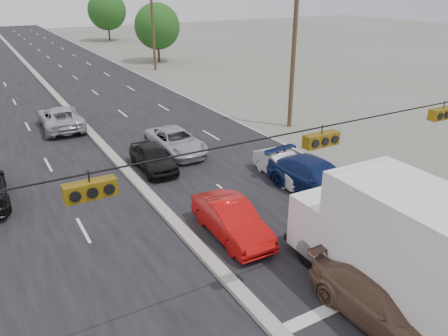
# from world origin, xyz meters

# --- Properties ---
(ground) EXTENTS (200.00, 200.00, 0.00)m
(ground) POSITION_xyz_m (0.00, 0.00, 0.00)
(ground) COLOR #606356
(ground) RESTS_ON ground
(road_surface) EXTENTS (20.00, 160.00, 0.02)m
(road_surface) POSITION_xyz_m (0.00, 30.00, 0.00)
(road_surface) COLOR black
(road_surface) RESTS_ON ground
(center_median) EXTENTS (0.50, 160.00, 0.20)m
(center_median) POSITION_xyz_m (0.00, 30.00, 0.10)
(center_median) COLOR gray
(center_median) RESTS_ON ground
(utility_pole_right_b) EXTENTS (1.60, 0.30, 10.00)m
(utility_pole_right_b) POSITION_xyz_m (12.50, 15.00, 5.11)
(utility_pole_right_b) COLOR #422D1E
(utility_pole_right_b) RESTS_ON ground
(utility_pole_right_c) EXTENTS (1.60, 0.30, 10.00)m
(utility_pole_right_c) POSITION_xyz_m (12.50, 40.00, 5.11)
(utility_pole_right_c) COLOR #422D1E
(utility_pole_right_c) RESTS_ON ground
(traffic_signals) EXTENTS (25.00, 0.30, 0.54)m
(traffic_signals) POSITION_xyz_m (1.40, 0.00, 5.49)
(traffic_signals) COLOR black
(traffic_signals) RESTS_ON ground
(tree_right_mid) EXTENTS (5.60, 5.60, 7.14)m
(tree_right_mid) POSITION_xyz_m (15.00, 45.00, 4.34)
(tree_right_mid) COLOR #382619
(tree_right_mid) RESTS_ON ground
(tree_right_far) EXTENTS (6.40, 6.40, 8.16)m
(tree_right_far) POSITION_xyz_m (16.00, 70.00, 4.96)
(tree_right_far) COLOR #382619
(tree_right_far) RESTS_ON ground
(box_truck) EXTENTS (2.89, 7.74, 3.89)m
(box_truck) POSITION_xyz_m (4.02, -1.07, 2.00)
(box_truck) COLOR black
(box_truck) RESTS_ON ground
(tan_sedan) EXTENTS (2.17, 5.07, 1.46)m
(tan_sedan) POSITION_xyz_m (2.98, -1.68, 0.73)
(tan_sedan) COLOR brown
(tan_sedan) RESTS_ON ground
(red_sedan) EXTENTS (1.65, 4.41, 1.44)m
(red_sedan) POSITION_xyz_m (1.58, 4.63, 0.72)
(red_sedan) COLOR #B90D0B
(red_sedan) RESTS_ON ground
(queue_car_a) EXTENTS (1.66, 4.05, 1.37)m
(queue_car_a) POSITION_xyz_m (1.40, 12.46, 0.69)
(queue_car_a) COLOR black
(queue_car_a) RESTS_ON ground
(queue_car_b) EXTENTS (1.73, 4.07, 1.31)m
(queue_car_b) POSITION_xyz_m (6.70, 8.13, 0.65)
(queue_car_b) COLOR silver
(queue_car_b) RESTS_ON ground
(queue_car_c) EXTENTS (2.38, 5.02, 1.38)m
(queue_car_c) POSITION_xyz_m (3.50, 14.21, 0.69)
(queue_car_c) COLOR #A6A8AE
(queue_car_c) RESTS_ON ground
(queue_car_d) EXTENTS (2.75, 5.64, 1.58)m
(queue_car_d) POSITION_xyz_m (7.00, 5.93, 0.79)
(queue_car_d) COLOR #0F1F4F
(queue_car_d) RESTS_ON ground
(oncoming_far) EXTENTS (2.73, 5.59, 1.53)m
(oncoming_far) POSITION_xyz_m (-1.40, 22.36, 0.77)
(oncoming_far) COLOR #AAACB2
(oncoming_far) RESTS_ON ground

